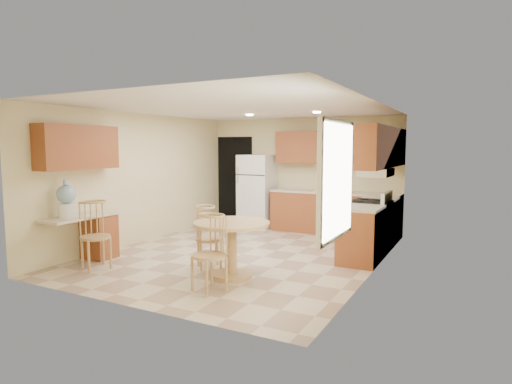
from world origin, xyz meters
The scene contains 30 objects.
floor centered at (0.00, 0.00, 0.00)m, with size 5.50×5.50×0.00m, color #C6B290.
ceiling centered at (0.00, 0.00, 2.50)m, with size 4.50×5.50×0.02m, color white.
wall_back centered at (0.00, 2.75, 1.25)m, with size 4.50×0.02×2.50m, color beige.
wall_front centered at (0.00, -2.75, 1.25)m, with size 4.50×0.02×2.50m, color beige.
wall_left centered at (-2.25, 0.00, 1.25)m, with size 0.02×5.50×2.50m, color beige.
wall_right centered at (2.25, 0.00, 1.25)m, with size 0.02×5.50×2.50m, color beige.
doorway centered at (-1.75, 2.73, 1.05)m, with size 0.90×0.02×2.10m, color black.
base_cab_back centered at (0.88, 2.45, 0.43)m, with size 2.75×0.60×0.87m, color #9D5028.
counter_back centered at (0.88, 2.45, 0.89)m, with size 2.75×0.63×0.04m, color beige.
base_cab_right_a centered at (1.95, 1.85, 0.43)m, with size 0.60×0.59×0.87m, color #9D5028.
counter_right_a centered at (1.95, 1.85, 0.89)m, with size 0.63×0.59×0.04m, color beige.
base_cab_right_b centered at (1.95, 0.40, 0.43)m, with size 0.60×0.80×0.87m, color #9D5028.
counter_right_b centered at (1.95, 0.40, 0.89)m, with size 0.63×0.80×0.04m, color beige.
upper_cab_back centered at (0.88, 2.58, 1.85)m, with size 2.75×0.33×0.70m, color #9D5028.
upper_cab_right centered at (2.08, 1.21, 1.85)m, with size 0.33×2.42×0.70m, color #9D5028.
upper_cab_left centered at (-2.08, -1.60, 1.85)m, with size 0.33×1.40×0.70m, color #9D5028.
sink centered at (0.85, 2.45, 0.91)m, with size 0.78×0.44×0.01m, color silver.
range_hood centered at (2.00, 1.18, 1.42)m, with size 0.50×0.76×0.14m, color silver.
desk_pedestal centered at (-2.00, -1.32, 0.36)m, with size 0.48×0.42×0.72m, color #9D5028.
desk_top centered at (-2.00, -1.70, 0.75)m, with size 0.50×1.20×0.04m, color beige.
window centered at (2.23, -1.85, 1.50)m, with size 0.06×1.12×1.30m.
can_light_a centered at (-0.50, 1.20, 2.48)m, with size 0.14×0.14×0.02m, color white.
can_light_b centered at (0.90, 1.20, 2.48)m, with size 0.14×0.14×0.02m, color white.
refrigerator centered at (-0.95, 2.40, 0.84)m, with size 0.74×0.72×1.68m.
stove centered at (1.92, 1.18, 0.47)m, with size 0.65×0.76×1.09m.
dining_table centered at (0.52, -1.22, 0.52)m, with size 1.08×1.08×0.80m.
chair_table_a centered at (-0.03, -1.06, 0.58)m, with size 0.42×0.52×0.95m.
chair_table_b centered at (0.57, -1.97, 0.60)m, with size 0.44×0.47×0.99m.
chair_desk centered at (-1.55, -1.89, 0.62)m, with size 0.45×0.58×1.02m.
water_crock centered at (-2.00, -1.93, 1.03)m, with size 0.28×0.28×0.59m.
Camera 1 is at (3.59, -6.33, 1.85)m, focal length 30.00 mm.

